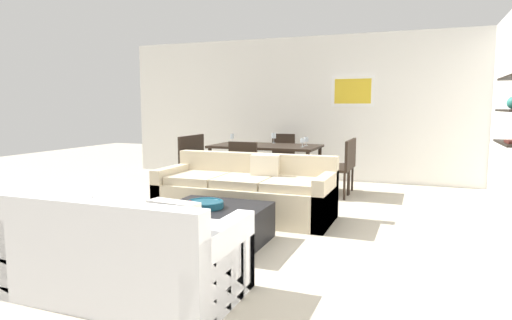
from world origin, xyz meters
The scene contains 18 objects.
ground_plane centered at (0.00, 0.00, 0.00)m, with size 18.00×18.00×0.00m, color #BCB29E.
back_wall_unit centered at (0.30, 3.53, 1.35)m, with size 8.40×0.09×2.70m.
sofa_beige centered at (-0.12, 0.34, 0.29)m, with size 2.19×0.90×0.78m.
loveseat_white centered at (-0.08, -2.13, 0.29)m, with size 1.68×0.90×0.78m.
coffee_table centered at (-0.02, -0.81, 0.19)m, with size 1.02×0.96×0.38m.
decorative_bowl centered at (-0.08, -0.85, 0.42)m, with size 0.37×0.37×0.07m.
apple_on_coffee_table centered at (-0.21, -0.93, 0.42)m, with size 0.08×0.08×0.08m, color red.
dining_table centered at (-0.50, 2.17, 0.68)m, with size 1.78×0.97×0.75m.
dining_chair_foot centered at (-0.50, 1.28, 0.50)m, with size 0.44×0.44×0.88m.
dining_chair_left_far centered at (-1.80, 2.39, 0.50)m, with size 0.44×0.44×0.88m.
dining_chair_head centered at (-0.50, 3.06, 0.50)m, with size 0.44×0.44×0.88m.
dining_chair_left_near centered at (-1.80, 1.95, 0.50)m, with size 0.44×0.44×0.88m.
dining_chair_right_far centered at (0.79, 2.39, 0.50)m, with size 0.44×0.44×0.88m.
dining_chair_right_near centered at (0.79, 1.95, 0.50)m, with size 0.44×0.44×0.88m.
wine_glass_right_near centered at (0.16, 2.05, 0.85)m, with size 0.07×0.07×0.14m.
wine_glass_right_far centered at (0.16, 2.29, 0.85)m, with size 0.07×0.07×0.14m.
wine_glass_left_far centered at (-1.17, 2.29, 0.87)m, with size 0.06×0.06×0.17m.
wine_glass_head centered at (-0.50, 2.60, 0.88)m, with size 0.08×0.08×0.18m.
Camera 1 is at (1.93, -4.71, 1.39)m, focal length 30.72 mm.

